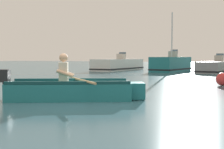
# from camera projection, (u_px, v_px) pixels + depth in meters

# --- Properties ---
(ground_plane) EXTENTS (120.00, 120.00, 0.00)m
(ground_plane) POSITION_uv_depth(u_px,v_px,m) (84.00, 100.00, 7.88)
(ground_plane) COLOR #386070
(rowboat_with_person) EXTENTS (3.42, 2.54, 1.19)m
(rowboat_with_person) POSITION_uv_depth(u_px,v_px,m) (72.00, 90.00, 8.00)
(rowboat_with_person) COLOR #1E727A
(rowboat_with_person) RESTS_ON ground
(moored_boat_white) EXTENTS (2.08, 6.05, 1.50)m
(moored_boat_white) POSITION_uv_depth(u_px,v_px,m) (119.00, 65.00, 25.68)
(moored_boat_white) COLOR white
(moored_boat_white) RESTS_ON ground
(moored_boat_teal) EXTENTS (2.09, 4.59, 4.45)m
(moored_boat_teal) POSITION_uv_depth(u_px,v_px,m) (171.00, 64.00, 23.33)
(moored_boat_teal) COLOR #1E727A
(moored_boat_teal) RESTS_ON ground
(moored_boat_grey) EXTENTS (2.16, 5.54, 1.35)m
(moored_boat_grey) POSITION_uv_depth(u_px,v_px,m) (217.00, 67.00, 22.23)
(moored_boat_grey) COLOR gray
(moored_boat_grey) RESTS_ON ground
(mooring_buoy) EXTENTS (0.50, 0.50, 0.50)m
(mooring_buoy) POSITION_uv_depth(u_px,v_px,m) (223.00, 79.00, 11.77)
(mooring_buoy) COLOR red
(mooring_buoy) RESTS_ON ground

